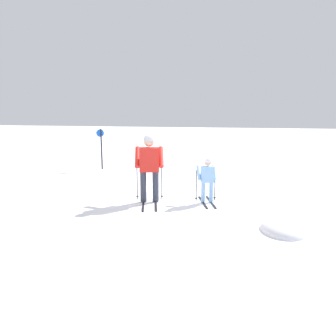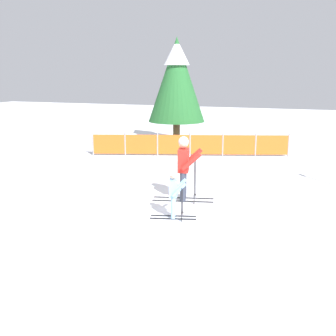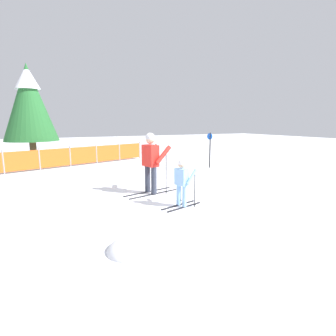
{
  "view_description": "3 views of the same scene",
  "coord_description": "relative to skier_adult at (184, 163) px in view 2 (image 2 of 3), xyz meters",
  "views": [
    {
      "loc": [
        -7.89,
        -1.59,
        2.32
      ],
      "look_at": [
        -0.3,
        -0.23,
        0.88
      ],
      "focal_mm": 35.0,
      "sensor_mm": 36.0,
      "label": 1
    },
    {
      "loc": [
        2.85,
        -9.89,
        3.29
      ],
      "look_at": [
        -0.46,
        -0.45,
        1.0
      ],
      "focal_mm": 45.0,
      "sensor_mm": 36.0,
      "label": 2
    },
    {
      "loc": [
        -2.99,
        -6.36,
        1.97
      ],
      "look_at": [
        0.05,
        -0.19,
        0.76
      ],
      "focal_mm": 28.0,
      "sensor_mm": 36.0,
      "label": 3
    }
  ],
  "objects": [
    {
      "name": "skier_adult",
      "position": [
        0.0,
        0.0,
        0.0
      ],
      "size": [
        1.63,
        0.8,
        1.69
      ],
      "rotation": [
        0.0,
        0.0,
        0.23
      ],
      "color": "black",
      "rests_on": "ground_plane"
    },
    {
      "name": "ground_plane",
      "position": [
        0.25,
        -0.24,
        -1.0
      ],
      "size": [
        60.0,
        60.0,
        0.0
      ],
      "primitive_type": "plane",
      "color": "white"
    },
    {
      "name": "snow_mound",
      "position": [
        -1.43,
        -2.97,
        -1.0
      ],
      "size": [
        1.04,
        0.88,
        0.42
      ],
      "primitive_type": "ellipsoid",
      "color": "white",
      "rests_on": "ground_plane"
    },
    {
      "name": "skier_child",
      "position": [
        0.19,
        -1.4,
        -0.35
      ],
      "size": [
        1.09,
        0.57,
        1.13
      ],
      "rotation": [
        0.0,
        0.0,
        0.26
      ],
      "color": "black",
      "rests_on": "ground_plane"
    },
    {
      "name": "conifer_far",
      "position": [
        -3.03,
        8.58,
        1.99
      ],
      "size": [
        2.61,
        2.61,
        4.85
      ],
      "color": "#4C3823",
      "rests_on": "ground_plane"
    },
    {
      "name": "safety_fence",
      "position": [
        -1.53,
        5.76,
        -0.54
      ],
      "size": [
        7.49,
        2.4,
        0.92
      ],
      "rotation": [
        0.0,
        0.0,
        0.3
      ],
      "color": "gray",
      "rests_on": "ground_plane"
    }
  ]
}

